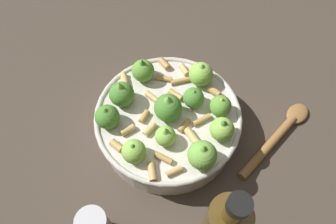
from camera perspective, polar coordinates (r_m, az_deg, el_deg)
ground_plane at (r=0.61m, az=-0.00°, el=-3.41°), size 2.40×2.40×0.00m
cooking_pan at (r=0.57m, az=0.03°, el=-1.49°), size 0.26×0.26×0.12m
wooden_spoon at (r=0.63m, az=19.11°, el=-3.74°), size 0.20×0.08×0.02m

